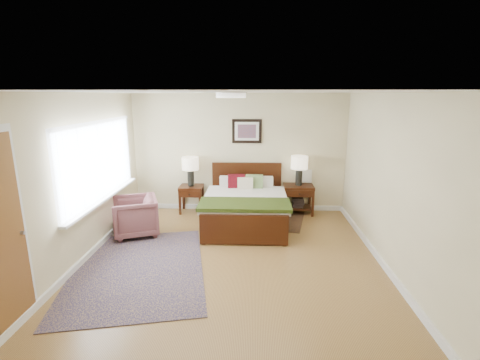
{
  "coord_description": "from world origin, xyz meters",
  "views": [
    {
      "loc": [
        0.33,
        -4.81,
        2.47
      ],
      "look_at": [
        0.08,
        0.93,
        1.05
      ],
      "focal_mm": 26.0,
      "sensor_mm": 36.0,
      "label": 1
    }
  ],
  "objects_px": {
    "lamp_right": "(299,165)",
    "bed": "(245,201)",
    "lamp_left": "(190,166)",
    "rug_persian": "(138,268)",
    "nightstand_right": "(298,197)",
    "nightstand_left": "(191,192)",
    "armchair": "(135,216)"
  },
  "relations": [
    {
      "from": "rug_persian",
      "to": "lamp_right",
      "type": "bearing_deg",
      "value": 32.95
    },
    {
      "from": "lamp_right",
      "to": "bed",
      "type": "bearing_deg",
      "value": -146.82
    },
    {
      "from": "nightstand_left",
      "to": "armchair",
      "type": "height_order",
      "value": "armchair"
    },
    {
      "from": "nightstand_left",
      "to": "rug_persian",
      "type": "xyz_separation_m",
      "value": [
        -0.33,
        -2.53,
        -0.45
      ]
    },
    {
      "from": "lamp_left",
      "to": "lamp_right",
      "type": "distance_m",
      "value": 2.27
    },
    {
      "from": "nightstand_left",
      "to": "rug_persian",
      "type": "height_order",
      "value": "nightstand_left"
    },
    {
      "from": "lamp_left",
      "to": "rug_persian",
      "type": "bearing_deg",
      "value": -97.46
    },
    {
      "from": "lamp_left",
      "to": "bed",
      "type": "bearing_deg",
      "value": -31.31
    },
    {
      "from": "lamp_left",
      "to": "rug_persian",
      "type": "height_order",
      "value": "lamp_left"
    },
    {
      "from": "lamp_left",
      "to": "armchair",
      "type": "xyz_separation_m",
      "value": [
        -0.78,
        -1.29,
        -0.66
      ]
    },
    {
      "from": "lamp_right",
      "to": "armchair",
      "type": "distance_m",
      "value": 3.39
    },
    {
      "from": "bed",
      "to": "armchair",
      "type": "distance_m",
      "value": 2.05
    },
    {
      "from": "nightstand_left",
      "to": "lamp_right",
      "type": "bearing_deg",
      "value": 0.52
    },
    {
      "from": "nightstand_left",
      "to": "armchair",
      "type": "bearing_deg",
      "value": -121.65
    },
    {
      "from": "bed",
      "to": "armchair",
      "type": "relative_size",
      "value": 2.51
    },
    {
      "from": "bed",
      "to": "rug_persian",
      "type": "xyz_separation_m",
      "value": [
        -1.51,
        -1.84,
        -0.47
      ]
    },
    {
      "from": "nightstand_left",
      "to": "lamp_left",
      "type": "relative_size",
      "value": 0.95
    },
    {
      "from": "nightstand_right",
      "to": "lamp_left",
      "type": "relative_size",
      "value": 1.02
    },
    {
      "from": "bed",
      "to": "lamp_left",
      "type": "relative_size",
      "value": 3.15
    },
    {
      "from": "nightstand_left",
      "to": "lamp_left",
      "type": "bearing_deg",
      "value": 90.0
    },
    {
      "from": "nightstand_left",
      "to": "lamp_left",
      "type": "height_order",
      "value": "lamp_left"
    },
    {
      "from": "nightstand_right",
      "to": "armchair",
      "type": "height_order",
      "value": "armchair"
    },
    {
      "from": "lamp_left",
      "to": "lamp_right",
      "type": "relative_size",
      "value": 1.0
    },
    {
      "from": "lamp_left",
      "to": "armchair",
      "type": "bearing_deg",
      "value": -121.24
    },
    {
      "from": "lamp_left",
      "to": "armchair",
      "type": "distance_m",
      "value": 1.65
    },
    {
      "from": "bed",
      "to": "nightstand_left",
      "type": "distance_m",
      "value": 1.37
    },
    {
      "from": "lamp_right",
      "to": "armchair",
      "type": "bearing_deg",
      "value": -157.05
    },
    {
      "from": "nightstand_right",
      "to": "lamp_right",
      "type": "relative_size",
      "value": 1.02
    },
    {
      "from": "bed",
      "to": "rug_persian",
      "type": "relative_size",
      "value": 0.74
    },
    {
      "from": "lamp_right",
      "to": "armchair",
      "type": "relative_size",
      "value": 0.8
    },
    {
      "from": "lamp_right",
      "to": "nightstand_left",
      "type": "bearing_deg",
      "value": -179.48
    },
    {
      "from": "nightstand_right",
      "to": "lamp_right",
      "type": "xyz_separation_m",
      "value": [
        0.0,
        0.01,
        0.68
      ]
    }
  ]
}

